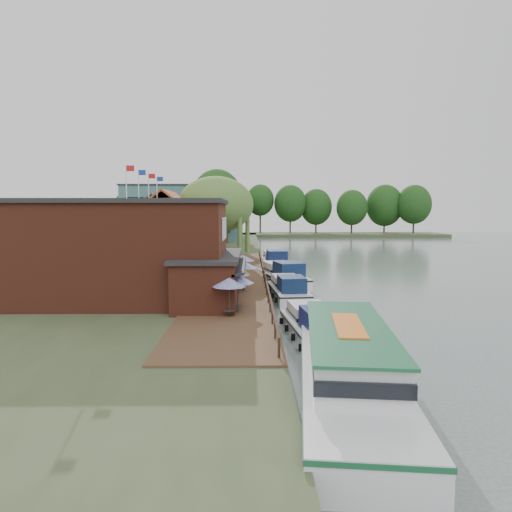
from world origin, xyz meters
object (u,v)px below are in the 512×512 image
object	(u,v)px
tour_boat	(350,365)
cottage_b	(159,229)
willow	(216,222)
umbrella_4	(235,271)
umbrella_2	(233,284)
cruiser_1	(288,287)
swan	(363,377)
umbrella_1	(238,293)
umbrella_0	(229,297)
cottage_c	(199,227)
umbrella_5	(243,268)
cottage_a	(169,233)
umbrella_3	(244,276)
hotel_block	(182,213)
pub	(145,251)
cruiser_2	(283,273)
cruiser_3	(275,259)
cruiser_0	(314,322)

from	to	relation	value
tour_boat	cottage_b	bearing A→B (deg)	117.13
willow	tour_boat	size ratio (longest dim) A/B	0.77
umbrella_4	umbrella_2	bearing A→B (deg)	-89.19
cruiser_1	swan	xyz separation A→B (m)	(1.78, -18.80, -0.88)
willow	umbrella_4	size ratio (longest dim) A/B	4.39
umbrella_1	umbrella_0	bearing A→B (deg)	-108.96
cottage_c	willow	bearing A→B (deg)	-75.96
tour_boat	umbrella_5	bearing A→B (deg)	106.87
cottage_c	umbrella_4	size ratio (longest dim) A/B	3.58
willow	umbrella_5	world-z (taller)	willow
cottage_a	cottage_c	distance (m)	19.03
willow	umbrella_3	distance (m)	16.89
cottage_c	umbrella_2	world-z (taller)	cottage_c
hotel_block	tour_boat	xyz separation A→B (m)	(19.32, -86.09, -5.67)
pub	umbrella_0	size ratio (longest dim) A/B	8.42
cruiser_2	umbrella_4	bearing A→B (deg)	-138.41
umbrella_5	cruiser_3	distance (m)	17.67
willow	cruiser_1	distance (m)	16.68
umbrella_3	cruiser_2	bearing A→B (deg)	67.96
cruiser_2	cruiser_0	bearing A→B (deg)	-102.04
umbrella_2	cruiser_2	distance (m)	14.26
pub	umbrella_5	distance (m)	11.68
cottage_c	willow	distance (m)	14.46
umbrella_0	umbrella_4	size ratio (longest dim) A/B	1.00
cottage_b	umbrella_1	xyz separation A→B (m)	(10.66, -28.80, -2.96)
pub	umbrella_0	xyz separation A→B (m)	(6.18, -5.20, -2.36)
umbrella_3	cottage_b	bearing A→B (deg)	117.35
cottage_c	willow	xyz separation A→B (m)	(3.50, -14.00, 0.96)
cottage_b	tour_boat	xyz separation A→B (m)	(15.32, -40.09, -3.77)
umbrella_3	umbrella_4	distance (m)	2.95
cottage_a	cruiser_2	world-z (taller)	cottage_a
willow	cruiser_0	distance (m)	28.18
umbrella_0	umbrella_2	world-z (taller)	same
swan	umbrella_3	bearing A→B (deg)	108.00
pub	umbrella_1	xyz separation A→B (m)	(6.66, -3.80, -2.36)
willow	tour_boat	xyz separation A→B (m)	(7.82, -35.09, -4.73)
umbrella_0	tour_boat	size ratio (longest dim) A/B	0.17
cruiser_0	tour_boat	bearing A→B (deg)	-94.93
cottage_a	umbrella_5	size ratio (longest dim) A/B	3.62
willow	umbrella_1	world-z (taller)	willow
umbrella_0	umbrella_1	size ratio (longest dim) A/B	1.00
umbrella_2	cruiser_1	xyz separation A→B (m)	(4.40, 6.05, -1.18)
cottage_b	cruiser_0	size ratio (longest dim) A/B	1.04
cruiser_2	umbrella_1	bearing A→B (deg)	-116.57
pub	hotel_block	xyz separation A→B (m)	(-8.00, 71.00, 2.50)
umbrella_2	umbrella_4	xyz separation A→B (m)	(-0.10, 7.02, 0.00)
willow	umbrella_2	size ratio (longest dim) A/B	4.39
cottage_b	cottage_c	bearing A→B (deg)	66.04
cottage_a	umbrella_1	xyz separation A→B (m)	(7.66, -18.80, -2.96)
cottage_a	umbrella_1	distance (m)	20.51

